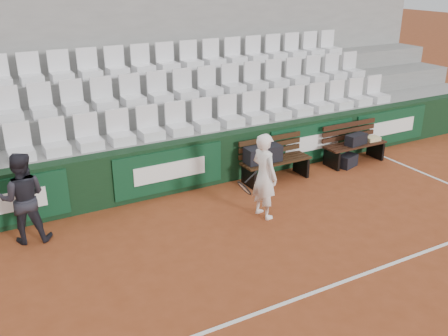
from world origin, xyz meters
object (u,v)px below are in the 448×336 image
bench_right (354,153)px  sports_bag_right (356,139)px  water_bottle_far (335,163)px  ball_kid (23,198)px  sports_bag_left (263,154)px  sports_bag_ground (348,161)px  water_bottle_near (268,179)px  bench_left (276,170)px  tennis_player (264,176)px

bench_right → sports_bag_right: bearing=-121.3°
water_bottle_far → ball_kid: ball_kid is taller
sports_bag_left → ball_kid: 4.60m
sports_bag_left → sports_bag_ground: 2.18m
water_bottle_far → ball_kid: 6.43m
sports_bag_ground → water_bottle_near: (-2.09, 0.02, -0.00)m
bench_left → water_bottle_near: bearing=-155.2°
bench_right → sports_bag_left: size_ratio=1.97×
bench_right → water_bottle_near: bearing=-177.5°
sports_bag_ground → water_bottle_far: (-0.32, 0.05, -0.02)m
sports_bag_right → ball_kid: (-6.98, -0.05, 0.18)m
water_bottle_far → ball_kid: size_ratio=0.15×
bench_right → sports_bag_left: bearing=178.5°
bench_right → tennis_player: tennis_player is taller
ball_kid → water_bottle_near: bearing=-164.9°
sports_bag_left → tennis_player: 1.51m
sports_bag_left → water_bottle_far: sports_bag_left is taller
sports_bag_left → sports_bag_right: sports_bag_left is taller
sports_bag_ground → water_bottle_far: size_ratio=1.94×
sports_bag_ground → tennis_player: size_ratio=0.29×
bench_left → bench_right: size_ratio=1.00×
water_bottle_far → tennis_player: (-2.61, -1.14, 0.65)m
sports_bag_ground → water_bottle_far: bearing=170.3°
sports_bag_ground → ball_kid: bearing=179.8°
sports_bag_right → sports_bag_ground: size_ratio=1.13×
sports_bag_left → water_bottle_near: bearing=-80.4°
water_bottle_near → bench_right: bearing=2.5°
bench_left → ball_kid: ball_kid is taller
bench_right → tennis_player: (-3.22, -1.21, 0.54)m
bench_left → sports_bag_ground: 1.83m
bench_left → sports_bag_ground: (1.82, -0.15, -0.09)m
water_bottle_near → water_bottle_far: 1.78m
water_bottle_near → ball_kid: (-4.62, 0.01, 0.62)m
sports_bag_left → ball_kid: size_ratio=0.51×
sports_bag_right → sports_bag_left: bearing=177.4°
sports_bag_left → tennis_player: (-0.80, -1.27, 0.15)m
bench_right → water_bottle_far: bearing=-173.4°
sports_bag_left → sports_bag_right: 2.39m
bench_left → water_bottle_near: bench_left is taller
sports_bag_ground → water_bottle_near: sports_bag_ground is taller
water_bottle_far → sports_bag_right: bearing=2.4°
bench_right → sports_bag_ground: size_ratio=3.35×
bench_left → tennis_player: bearing=-131.9°
bench_right → sports_bag_right: size_ratio=2.95×
water_bottle_far → tennis_player: size_ratio=0.15×
ball_kid → sports_bag_left: bearing=-162.8°
tennis_player → sports_bag_ground: bearing=20.3°
sports_bag_right → water_bottle_near: bearing=-178.6°
tennis_player → sports_bag_right: bearing=20.0°
water_bottle_far → tennis_player: tennis_player is taller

